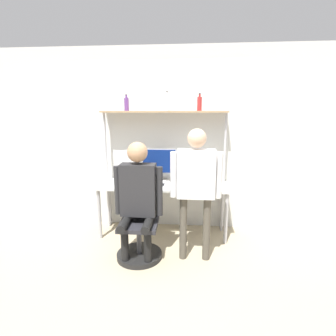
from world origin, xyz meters
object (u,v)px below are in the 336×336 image
(monitor, at_px, (159,164))
(laptop, at_px, (146,181))
(bottle_red, at_px, (199,103))
(bottle_clear, at_px, (167,103))
(office_chair, at_px, (140,235))
(person_standing, at_px, (196,179))
(cell_phone, at_px, (162,185))
(person_seated, at_px, (138,192))
(bottle_purple, at_px, (127,104))

(monitor, bearing_deg, laptop, -131.81)
(bottle_red, height_order, bottle_clear, bottle_clear)
(monitor, distance_m, bottle_red, 1.03)
(office_chair, height_order, person_standing, person_standing)
(laptop, bearing_deg, cell_phone, 0.83)
(person_standing, bearing_deg, bottle_clear, 116.79)
(bottle_red, distance_m, bottle_clear, 0.46)
(person_seated, xyz_separation_m, bottle_red, (0.72, 0.85, 1.04))
(monitor, relative_size, person_standing, 0.31)
(person_seated, height_order, bottle_clear, bottle_clear)
(person_seated, distance_m, bottle_red, 1.52)
(person_standing, bearing_deg, person_seated, -176.98)
(cell_phone, relative_size, person_seated, 0.10)
(office_chair, height_order, bottle_red, bottle_red)
(monitor, distance_m, bottle_clear, 0.88)
(bottle_purple, height_order, bottle_clear, bottle_clear)
(laptop, height_order, bottle_purple, bottle_purple)
(monitor, height_order, office_chair, monitor)
(cell_phone, distance_m, bottle_clear, 1.16)
(monitor, bearing_deg, cell_phone, -71.68)
(laptop, relative_size, cell_phone, 2.07)
(monitor, relative_size, cell_phone, 3.33)
(laptop, distance_m, bottle_red, 1.32)
(bottle_purple, bearing_deg, bottle_red, 0.00)
(office_chair, distance_m, person_standing, 1.00)
(person_standing, bearing_deg, bottle_purple, 140.49)
(monitor, xyz_separation_m, person_seated, (-0.16, -0.83, -0.17))
(monitor, distance_m, person_seated, 0.86)
(monitor, xyz_separation_m, bottle_purple, (-0.47, 0.02, 0.86))
(person_seated, bearing_deg, bottle_clear, 72.51)
(bottle_purple, bearing_deg, person_seated, -70.05)
(laptop, relative_size, person_standing, 0.19)
(cell_phone, relative_size, office_chair, 0.16)
(office_chair, relative_size, bottle_red, 3.87)
(monitor, height_order, person_standing, person_standing)
(laptop, distance_m, office_chair, 0.80)
(monitor, bearing_deg, bottle_clear, 12.38)
(office_chair, bearing_deg, monitor, 78.62)
(person_seated, height_order, person_standing, person_standing)
(laptop, height_order, bottle_clear, bottle_clear)
(cell_phone, relative_size, bottle_red, 0.63)
(laptop, distance_m, bottle_clear, 1.14)
(bottle_clear, bearing_deg, bottle_red, 0.00)
(person_standing, relative_size, bottle_red, 6.73)
(bottle_purple, distance_m, bottle_clear, 0.58)
(cell_phone, height_order, bottle_purple, bottle_purple)
(monitor, height_order, person_seated, person_seated)
(laptop, bearing_deg, person_standing, -41.07)
(bottle_red, bearing_deg, bottle_purple, -180.00)
(laptop, bearing_deg, bottle_purple, 144.41)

